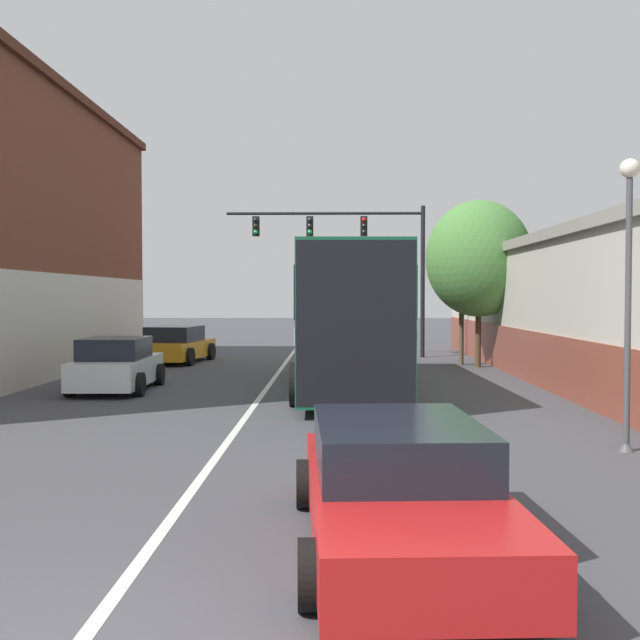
# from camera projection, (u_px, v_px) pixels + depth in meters

# --- Properties ---
(lane_center_line) EXTENTS (0.14, 41.77, 0.01)m
(lane_center_line) POSITION_uv_depth(u_px,v_px,m) (265.00, 391.00, 19.71)
(lane_center_line) COLOR silver
(lane_center_line) RESTS_ON ground_plane
(bus) EXTENTS (2.96, 10.92, 3.67)m
(bus) POSITION_uv_depth(u_px,v_px,m) (346.00, 312.00, 20.22)
(bus) COLOR #145133
(bus) RESTS_ON ground_plane
(hatchback_foreground) EXTENTS (2.24, 4.71, 1.23)m
(hatchback_foreground) POSITION_uv_depth(u_px,v_px,m) (399.00, 487.00, 7.46)
(hatchback_foreground) COLOR red
(hatchback_foreground) RESTS_ON ground_plane
(parked_car_left_near) EXTENTS (2.02, 3.92, 1.41)m
(parked_car_left_near) POSITION_uv_depth(u_px,v_px,m) (117.00, 365.00, 19.71)
(parked_car_left_near) COLOR silver
(parked_car_left_near) RESTS_ON ground_plane
(parked_car_left_mid) EXTENTS (2.48, 4.40, 1.37)m
(parked_car_left_mid) POSITION_uv_depth(u_px,v_px,m) (176.00, 345.00, 28.09)
(parked_car_left_mid) COLOR orange
(parked_car_left_mid) RESTS_ON ground_plane
(traffic_signal_gantry) EXTENTS (8.08, 0.36, 6.16)m
(traffic_signal_gantry) POSITION_uv_depth(u_px,v_px,m) (356.00, 244.00, 30.37)
(traffic_signal_gantry) COLOR black
(traffic_signal_gantry) RESTS_ON ground_plane
(street_lamp) EXTENTS (0.31, 0.31, 4.68)m
(street_lamp) POSITION_uv_depth(u_px,v_px,m) (628.00, 285.00, 11.91)
(street_lamp) COLOR #47474C
(street_lamp) RESTS_ON ground_plane
(street_tree_near) EXTENTS (3.70, 3.33, 5.84)m
(street_tree_near) POSITION_uv_depth(u_px,v_px,m) (479.00, 259.00, 26.11)
(street_tree_near) COLOR #4C3823
(street_tree_near) RESTS_ON ground_plane
(street_tree_far) EXTENTS (2.55, 2.29, 5.25)m
(street_tree_far) POSITION_uv_depth(u_px,v_px,m) (462.00, 259.00, 26.95)
(street_tree_far) COLOR brown
(street_tree_far) RESTS_ON ground_plane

